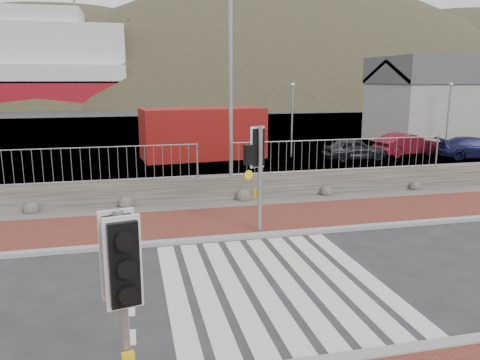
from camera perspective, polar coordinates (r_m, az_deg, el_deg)
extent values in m
plane|color=#28282B|center=(10.36, 4.07, -12.51)|extent=(220.00, 220.00, 0.00)
cube|color=brown|center=(14.43, -1.25, -5.08)|extent=(40.00, 3.00, 0.08)
cube|color=gray|center=(13.03, 0.13, -6.95)|extent=(40.00, 0.25, 0.12)
cube|color=silver|center=(9.99, -7.85, -13.55)|extent=(0.42, 5.60, 0.01)
cube|color=silver|center=(10.05, -4.35, -13.30)|extent=(0.42, 5.60, 0.01)
cube|color=silver|center=(10.15, -0.92, -13.00)|extent=(0.42, 5.60, 0.01)
cube|color=silver|center=(10.28, 2.43, -12.66)|extent=(0.42, 5.60, 0.01)
cube|color=silver|center=(10.45, 5.68, -12.29)|extent=(0.42, 5.60, 0.01)
cube|color=silver|center=(10.65, 8.80, -11.90)|extent=(0.42, 5.60, 0.01)
cube|color=silver|center=(10.87, 11.80, -11.49)|extent=(0.42, 5.60, 0.01)
cube|color=silver|center=(11.12, 14.65, -11.07)|extent=(0.42, 5.60, 0.01)
cube|color=#59544C|center=(16.31, -2.72, -3.07)|extent=(40.00, 1.50, 0.06)
cube|color=#464039|center=(16.97, -3.23, -1.01)|extent=(40.00, 0.60, 0.90)
cylinder|color=gray|center=(16.39, -20.00, 3.67)|extent=(8.40, 0.04, 0.04)
cylinder|color=gray|center=(16.52, -5.23, 2.31)|extent=(0.07, 0.07, 1.20)
cylinder|color=gray|center=(17.99, 12.08, 4.84)|extent=(8.40, 0.04, 0.04)
cylinder|color=gray|center=(16.73, -1.16, 2.49)|extent=(0.07, 0.07, 1.20)
cylinder|color=gray|center=(20.21, 22.86, 3.22)|extent=(0.07, 0.07, 1.20)
cube|color=#4C4C4F|center=(37.24, -8.82, 5.41)|extent=(120.00, 40.00, 0.50)
cube|color=#3F4C54|center=(72.06, -11.09, 8.57)|extent=(220.00, 50.00, 0.05)
cube|color=silver|center=(78.49, -25.22, 14.53)|extent=(30.00, 12.00, 6.00)
cube|color=silver|center=(78.83, -25.49, 17.42)|extent=(18.00, 10.00, 2.50)
cube|color=#9E9E99|center=(36.90, 25.28, 7.46)|extent=(12.00, 6.00, 4.00)
cube|color=#4C4C51|center=(36.83, 25.69, 11.95)|extent=(12.20, 6.20, 1.80)
ellipsoid|color=#2D321E|center=(100.62, -19.79, -2.50)|extent=(106.40, 68.40, 76.00)
ellipsoid|color=#2D321E|center=(106.69, 5.26, -4.33)|extent=(140.00, 90.00, 100.00)
ellipsoid|color=#2D321E|center=(126.64, 25.02, 0.00)|extent=(112.00, 72.00, 80.00)
cylinder|color=gray|center=(5.95, -13.89, -17.17)|extent=(0.11, 0.11, 2.90)
cube|color=yellow|center=(6.13, -13.71, -20.12)|extent=(0.16, 0.11, 0.23)
cube|color=black|center=(5.58, -14.36, -9.26)|extent=(0.46, 0.33, 1.09)
sphere|color=red|center=(5.47, -14.53, -6.23)|extent=(0.16, 0.16, 0.16)
cylinder|color=gray|center=(13.06, 2.46, -0.13)|extent=(0.12, 0.12, 3.08)
cube|color=yellow|center=(13.15, 2.44, -1.76)|extent=(0.17, 0.13, 0.24)
cube|color=black|center=(12.90, 2.50, 3.93)|extent=(0.50, 0.39, 1.15)
sphere|color=red|center=(12.85, 2.51, 5.39)|extent=(0.16, 0.16, 0.16)
cube|color=black|center=(12.71, 1.07, 3.06)|extent=(0.29, 0.25, 0.55)
cylinder|color=gray|center=(17.46, -1.14, 12.38)|extent=(0.15, 0.15, 8.76)
cube|color=maroon|center=(26.10, -4.55, 5.72)|extent=(6.91, 3.47, 2.77)
imported|color=black|center=(26.28, 13.78, 3.68)|extent=(3.45, 1.45, 1.17)
imported|color=maroon|center=(28.65, 19.63, 4.12)|extent=(4.03, 1.96, 1.27)
imported|color=#151744|center=(29.01, 26.73, 3.52)|extent=(4.38, 2.67, 1.19)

